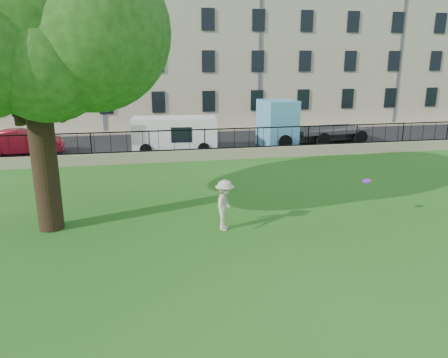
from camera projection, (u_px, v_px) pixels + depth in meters
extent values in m
plane|color=#226017|center=(267.00, 251.00, 12.81)|extent=(120.00, 120.00, 0.00)
cube|color=gray|center=(205.00, 155.00, 24.07)|extent=(50.00, 0.40, 0.60)
cube|color=black|center=(205.00, 149.00, 23.98)|extent=(50.00, 0.05, 0.06)
cube|color=black|center=(205.00, 129.00, 23.70)|extent=(50.00, 0.05, 0.06)
cube|color=black|center=(194.00, 144.00, 28.59)|extent=(60.00, 9.00, 0.01)
cube|color=gray|center=(185.00, 131.00, 33.49)|extent=(60.00, 1.40, 0.12)
cube|color=#B7B291|center=(176.00, 45.00, 37.15)|extent=(56.00, 10.00, 13.00)
cylinder|color=black|center=(45.00, 164.00, 13.91)|extent=(0.80, 0.80, 4.40)
sphere|color=#1E4612|center=(27.00, 7.00, 12.65)|extent=(6.12, 6.12, 6.12)
sphere|color=#1E4612|center=(91.00, 31.00, 12.42)|extent=(4.59, 4.59, 4.59)
imported|color=beige|center=(225.00, 205.00, 14.18)|extent=(1.00, 1.25, 1.69)
cylinder|color=purple|center=(367.00, 181.00, 14.81)|extent=(0.32, 0.32, 0.12)
imported|color=maroon|center=(23.00, 142.00, 25.28)|extent=(4.51, 1.72, 1.47)
cube|color=white|center=(175.00, 135.00, 26.01)|extent=(5.08, 2.38, 2.07)
cube|color=#5FB1E0|center=(312.00, 122.00, 28.39)|extent=(7.16, 3.25, 2.90)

